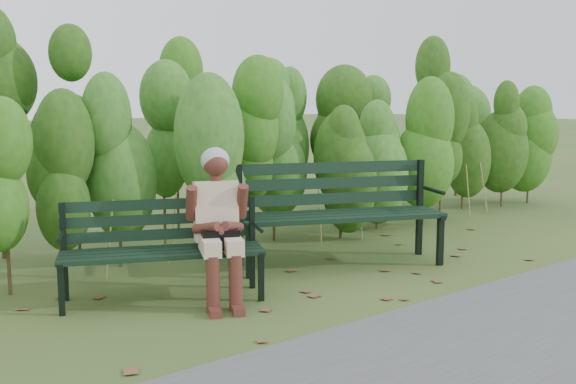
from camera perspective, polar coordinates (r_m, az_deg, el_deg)
ground at (r=5.78m, az=2.18°, el=-7.77°), size 80.00×80.00×0.00m
footpath at (r=4.44m, az=21.57°, el=-13.31°), size 60.00×2.50×0.01m
hedge_band at (r=7.08m, az=-7.67°, el=5.44°), size 11.04×1.67×2.42m
leaf_litter at (r=5.71m, az=1.05°, el=-7.93°), size 5.83×2.02×0.01m
bench_left at (r=5.37m, az=-10.65°, el=-4.13°), size 1.61×1.10×0.77m
bench_right at (r=6.38m, az=4.17°, el=-1.08°), size 2.00×1.34×0.96m
seated_woman at (r=5.21m, az=-5.95°, el=-2.08°), size 0.59×0.76×1.19m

